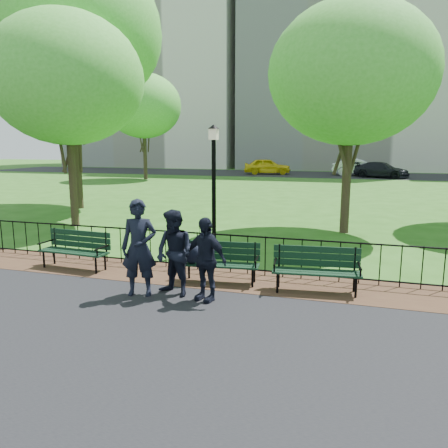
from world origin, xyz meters
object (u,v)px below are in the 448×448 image
(park_bench_left_a, at_px, (76,246))
(sedan_dark, at_px, (381,170))
(tree_near_w, at_px, (66,79))
(sedan_silver, at_px, (358,167))
(person_mid, at_px, (175,253))
(lamppost, at_px, (214,184))
(park_bench_main, at_px, (207,256))
(person_right, at_px, (205,259))
(tree_mid_w, at_px, (70,32))
(tree_far_w, at_px, (143,106))
(park_bench_right_a, at_px, (316,265))
(taxi, at_px, (267,166))
(person_left, at_px, (139,248))
(tree_near_e, at_px, (352,74))

(park_bench_left_a, distance_m, sedan_dark, 32.27)
(tree_near_w, distance_m, sedan_silver, 30.55)
(tree_near_w, xyz_separation_m, person_mid, (6.33, -5.72, -4.21))
(lamppost, xyz_separation_m, person_mid, (0.35, -3.47, -1.00))
(park_bench_main, bearing_deg, person_right, -78.88)
(tree_mid_w, relative_size, tree_far_w, 1.29)
(park_bench_left_a, height_order, sedan_dark, sedan_dark)
(tree_mid_w, bearing_deg, park_bench_right_a, -36.68)
(person_mid, height_order, sedan_dark, person_mid)
(tree_mid_w, bearing_deg, person_right, -45.45)
(tree_far_w, distance_m, sedan_dark, 20.61)
(tree_near_w, relative_size, tree_far_w, 0.86)
(lamppost, distance_m, sedan_dark, 29.35)
(tree_near_w, xyz_separation_m, taxi, (1.36, 28.00, -4.29))
(lamppost, relative_size, person_right, 2.15)
(tree_mid_w, distance_m, taxi, 25.46)
(tree_near_w, xyz_separation_m, person_right, (6.98, -5.80, -4.25))
(sedan_silver, bearing_deg, park_bench_main, 175.14)
(park_bench_left_a, distance_m, person_left, 2.65)
(park_bench_main, distance_m, sedan_dark, 31.72)
(sedan_silver, bearing_deg, person_mid, 174.72)
(tree_near_e, bearing_deg, sedan_silver, 89.16)
(park_bench_main, xyz_separation_m, park_bench_left_a, (-3.30, 0.13, -0.03))
(tree_far_w, bearing_deg, park_bench_main, -60.41)
(lamppost, distance_m, person_right, 3.84)
(taxi, bearing_deg, person_mid, 174.64)
(park_bench_main, relative_size, park_bench_right_a, 0.96)
(tree_near_e, bearing_deg, person_right, -107.28)
(tree_near_w, height_order, taxi, tree_near_w)
(park_bench_main, height_order, person_left, person_left)
(park_bench_right_a, xyz_separation_m, lamppost, (-2.94, 2.44, 1.29))
(park_bench_left_a, relative_size, tree_near_e, 0.24)
(tree_mid_w, relative_size, person_right, 6.92)
(tree_near_e, relative_size, person_right, 4.60)
(park_bench_left_a, bearing_deg, tree_mid_w, 128.37)
(tree_near_w, bearing_deg, sedan_silver, 71.37)
(person_left, bearing_deg, tree_far_w, 101.88)
(park_bench_right_a, xyz_separation_m, tree_mid_w, (-11.35, 8.46, 7.03))
(park_bench_left_a, relative_size, lamppost, 0.51)
(tree_far_w, bearing_deg, person_mid, -61.92)
(park_bench_left_a, bearing_deg, taxi, 97.32)
(park_bench_right_a, relative_size, tree_far_w, 0.21)
(lamppost, bearing_deg, person_right, -74.28)
(park_bench_main, distance_m, tree_mid_w, 14.32)
(park_bench_main, xyz_separation_m, tree_near_w, (-6.67, 4.79, 4.46))
(tree_near_e, relative_size, taxi, 1.65)
(person_left, relative_size, person_right, 1.19)
(park_bench_main, height_order, lamppost, lamppost)
(person_mid, bearing_deg, park_bench_left_a, -178.51)
(tree_near_e, relative_size, person_mid, 4.36)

